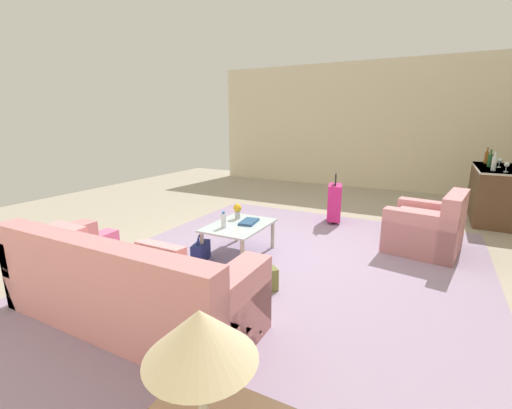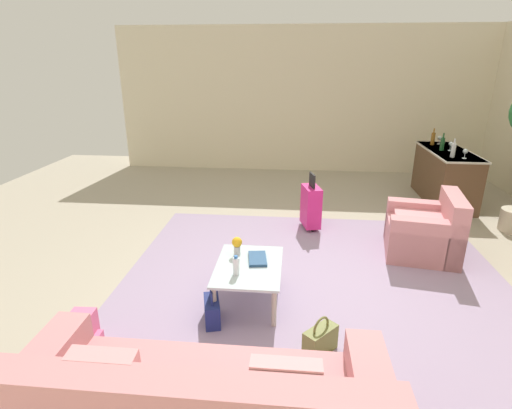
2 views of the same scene
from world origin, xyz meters
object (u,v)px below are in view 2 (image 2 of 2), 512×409
object	(u,v)px
bar_console	(445,175)
handbag_navy	(212,310)
armchair	(427,233)
water_bottle	(236,266)
wine_bottle_amber	(433,138)
wine_bottle_green	(442,144)
wine_glass_left_of_centre	(451,145)
wine_glass_right_of_centre	(465,152)
wine_bottle_clear	(453,150)
suitcase_magenta	(311,206)
coffee_table_book	(258,259)
backpack_pink	(82,338)
coffee_table	(249,270)
handbag_olive	(320,340)
wine_glass_leftmost	(440,138)
flower_vase	(237,244)

from	to	relation	value
bar_console	handbag_navy	distance (m)	5.20
armchair	water_bottle	bearing A→B (deg)	-56.65
wine_bottle_amber	wine_bottle_green	xyz separation A→B (m)	(0.51, 0.00, 0.00)
wine_glass_left_of_centre	wine_bottle_green	xyz separation A→B (m)	(-0.01, -0.14, 0.01)
wine_glass_right_of_centre	wine_bottle_clear	xyz separation A→B (m)	(-0.08, -0.16, 0.01)
bar_console	suitcase_magenta	size ratio (longest dim) A/B	2.01
coffee_table_book	backpack_pink	bearing A→B (deg)	-59.06
coffee_table	wine_bottle_green	distance (m)	4.65
bar_console	wine_glass_right_of_centre	world-z (taller)	wine_glass_right_of_centre
coffee_table_book	handbag_olive	bearing A→B (deg)	27.35
armchair	coffee_table	distance (m)	2.52
wine_glass_right_of_centre	handbag_olive	xyz separation A→B (m)	(3.66, -2.43, -0.89)
wine_glass_left_of_centre	backpack_pink	distance (m)	6.35
wine_glass_left_of_centre	wine_glass_right_of_centre	bearing A→B (deg)	1.67
coffee_table_book	suitcase_magenta	size ratio (longest dim) A/B	0.37
wine_glass_leftmost	armchair	bearing A→B (deg)	-18.80
armchair	wine_glass_leftmost	bearing A→B (deg)	161.20
coffee_table	backpack_pink	size ratio (longest dim) A/B	2.31
flower_vase	bar_console	xyz separation A→B (m)	(-3.28, 3.25, -0.06)
coffee_table	wine_bottle_amber	xyz separation A→B (m)	(-4.02, 2.97, 0.67)
coffee_table	wine_glass_leftmost	bearing A→B (deg)	142.66
wine_bottle_green	handbag_navy	size ratio (longest dim) A/B	0.84
wine_glass_leftmost	wine_bottle_green	xyz separation A→B (m)	(0.57, -0.14, 0.01)
wine_bottle_amber	suitcase_magenta	xyz separation A→B (m)	(2.02, -2.27, -0.67)
bar_console	wine_glass_leftmost	xyz separation A→B (m)	(-0.58, 0.02, 0.55)
coffee_table	handbag_navy	xyz separation A→B (m)	(0.41, -0.31, -0.23)
bar_console	handbag_navy	size ratio (longest dim) A/B	4.77
wine_glass_right_of_centre	handbag_olive	world-z (taller)	wine_glass_right_of_centre
bar_console	wine_bottle_clear	xyz separation A→B (m)	(0.50, -0.13, 0.56)
armchair	wine_glass_leftmost	xyz separation A→B (m)	(-2.79, 0.95, 0.73)
water_bottle	wine_glass_leftmost	distance (m)	5.38
flower_vase	handbag_navy	distance (m)	0.77
flower_vase	wine_glass_leftmost	xyz separation A→B (m)	(-3.86, 3.27, 0.49)
wine_bottle_green	wine_bottle_clear	bearing A→B (deg)	0.00
wine_bottle_green	armchair	bearing A→B (deg)	-20.02
water_bottle	flower_vase	world-z (taller)	flower_vase
water_bottle	backpack_pink	world-z (taller)	water_bottle
bar_console	backpack_pink	distance (m)	6.29
armchair	coffee_table_book	bearing A→B (deg)	-60.69
wine_bottle_amber	wine_bottle_green	distance (m)	0.51
coffee_table_book	handbag_navy	bearing A→B (deg)	-44.53
wine_bottle_amber	backpack_pink	bearing A→B (deg)	-40.34
wine_bottle_amber	armchair	bearing A→B (deg)	-16.51
flower_vase	suitcase_magenta	bearing A→B (deg)	154.47
backpack_pink	wine_glass_right_of_centre	bearing A→B (deg)	131.54
flower_vase	suitcase_magenta	xyz separation A→B (m)	(-1.78, 0.85, -0.18)
armchair	backpack_pink	size ratio (longest dim) A/B	2.58
wine_glass_right_of_centre	wine_bottle_amber	size ratio (longest dim) A/B	0.51
backpack_pink	bar_console	bearing A→B (deg)	135.71
bar_console	handbag_olive	bearing A→B (deg)	-29.47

